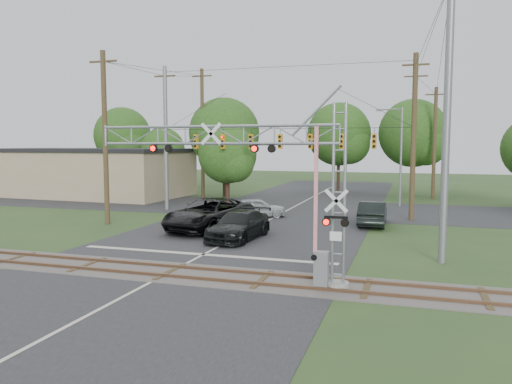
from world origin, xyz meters
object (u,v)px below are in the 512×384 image
(pickup_black, at_px, (209,214))
(commercial_building, at_px, (86,172))
(car_dark, at_px, (239,225))
(crossing_gantry, at_px, (260,174))
(streetlight, at_px, (399,151))
(traffic_signal_span, at_px, (292,139))
(sedan_silver, at_px, (257,208))

(pickup_black, distance_m, commercial_building, 25.73)
(car_dark, bearing_deg, crossing_gantry, -61.03)
(car_dark, height_order, streetlight, streetlight)
(traffic_signal_span, distance_m, streetlight, 10.83)
(traffic_signal_span, bearing_deg, sedan_silver, -140.04)
(crossing_gantry, relative_size, commercial_building, 0.48)
(sedan_silver, bearing_deg, car_dark, 168.20)
(crossing_gantry, xyz_separation_m, streetlight, (4.36, 26.13, 0.50))
(traffic_signal_span, height_order, car_dark, traffic_signal_span)
(traffic_signal_span, bearing_deg, crossing_gantry, -80.35)
(commercial_building, height_order, streetlight, streetlight)
(pickup_black, xyz_separation_m, sedan_silver, (1.23, 6.03, -0.26))
(sedan_silver, relative_size, streetlight, 0.50)
(pickup_black, relative_size, sedan_silver, 1.67)
(traffic_signal_span, xyz_separation_m, sedan_silver, (-2.14, -1.79, -5.00))
(commercial_building, distance_m, streetlight, 31.31)
(commercial_building, bearing_deg, car_dark, -35.36)
(car_dark, distance_m, sedan_silver, 8.54)
(streetlight, bearing_deg, commercial_building, 179.87)
(pickup_black, height_order, commercial_building, commercial_building)
(sedan_silver, bearing_deg, commercial_building, 43.67)
(pickup_black, height_order, sedan_silver, pickup_black)
(crossing_gantry, bearing_deg, commercial_building, 135.72)
(traffic_signal_span, xyz_separation_m, commercial_building, (-23.74, 7.84, -3.26))
(traffic_signal_span, height_order, sedan_silver, traffic_signal_span)
(crossing_gantry, distance_m, car_dark, 9.59)
(car_dark, distance_m, streetlight, 20.08)
(traffic_signal_span, relative_size, commercial_building, 0.91)
(traffic_signal_span, relative_size, car_dark, 3.55)
(commercial_building, bearing_deg, pickup_black, -35.01)
(crossing_gantry, relative_size, sedan_silver, 2.43)
(car_dark, xyz_separation_m, streetlight, (8.07, 17.96, 3.92))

